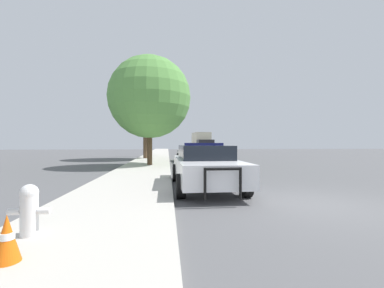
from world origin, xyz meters
name	(u,v)px	position (x,y,z in m)	size (l,w,h in m)	color
ground_plane	(317,205)	(0.00, 0.00, 0.00)	(110.00, 110.00, 0.00)	#565659
sidewalk_left	(110,207)	(-5.10, 0.00, 0.07)	(3.00, 110.00, 0.13)	#BCB7AD
police_car	(205,165)	(-2.46, 2.74, 0.79)	(2.18, 5.42, 1.57)	white
fire_hydrant	(29,208)	(-5.89, -1.94, 0.55)	(0.62, 0.27, 0.80)	white
traffic_light	(163,121)	(-4.23, 23.21, 4.01)	(4.16, 0.35, 5.47)	#424247
car_background_midblock	(191,153)	(-1.81, 14.67, 0.71)	(2.30, 4.62, 1.30)	slate
box_truck	(202,142)	(1.65, 34.04, 1.70)	(2.88, 6.67, 3.19)	black
tree_sidewalk_near	(150,97)	(-4.91, 10.76, 4.53)	(5.35, 5.35, 7.08)	#4C3823
tree_sidewalk_mid	(146,99)	(-5.78, 18.04, 5.68)	(5.81, 5.81, 8.47)	brown
traffic_cone	(7,238)	(-5.69, -2.85, 0.42)	(0.31, 0.31, 0.58)	orange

